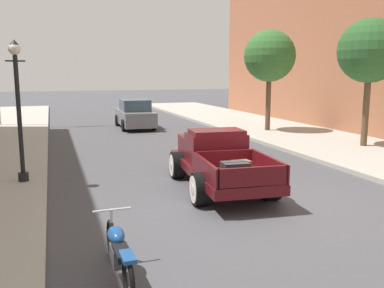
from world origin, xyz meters
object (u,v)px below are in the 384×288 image
at_px(street_tree_second, 270,56).
at_px(car_background_grey, 135,115).
at_px(motorcycle_parked, 119,250).
at_px(street_lamp_near, 18,101).
at_px(hotrod_truck_maroon, 217,159).
at_px(street_tree_nearest, 370,51).

bearing_deg(street_tree_second, car_background_grey, 145.87).
distance_m(motorcycle_parked, street_tree_second, 16.99).
bearing_deg(street_lamp_near, car_background_grey, 64.83).
relative_size(hotrod_truck_maroon, car_background_grey, 1.16).
bearing_deg(hotrod_truck_maroon, street_tree_nearest, 22.64).
xyz_separation_m(hotrod_truck_maroon, street_tree_nearest, (7.95, 3.32, 3.23)).
bearing_deg(street_tree_second, motorcycle_parked, -126.77).
bearing_deg(hotrod_truck_maroon, car_background_grey, 88.91).
height_order(hotrod_truck_maroon, street_tree_second, street_tree_second).
relative_size(hotrod_truck_maroon, street_tree_nearest, 0.98).
height_order(motorcycle_parked, street_tree_second, street_tree_second).
xyz_separation_m(motorcycle_parked, street_tree_nearest, (11.38, 7.76, 3.54)).
bearing_deg(street_tree_nearest, motorcycle_parked, -145.69).
xyz_separation_m(motorcycle_parked, street_tree_second, (9.95, 13.31, 3.54)).
bearing_deg(motorcycle_parked, hotrod_truck_maroon, 52.37).
xyz_separation_m(motorcycle_parked, car_background_grey, (3.68, 17.57, 0.33)).
height_order(street_tree_nearest, street_tree_second, street_tree_second).
height_order(motorcycle_parked, car_background_grey, car_background_grey).
bearing_deg(street_tree_second, hotrod_truck_maroon, -126.33).
bearing_deg(street_tree_nearest, street_tree_second, 104.40).
xyz_separation_m(hotrod_truck_maroon, street_lamp_near, (-5.13, 1.68, 1.63)).
distance_m(hotrod_truck_maroon, street_lamp_near, 5.63).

